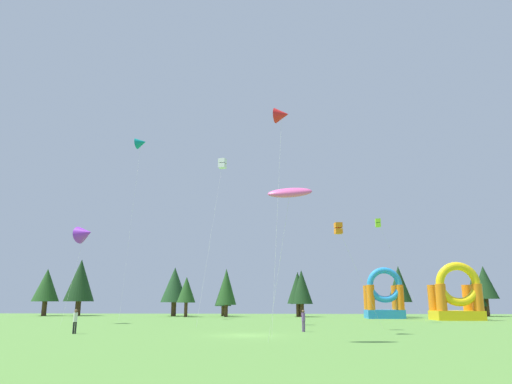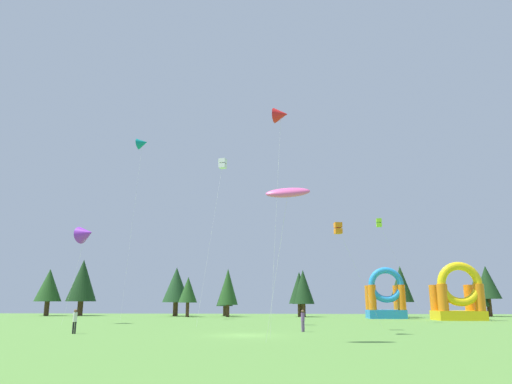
{
  "view_description": "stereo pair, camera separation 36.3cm",
  "coord_description": "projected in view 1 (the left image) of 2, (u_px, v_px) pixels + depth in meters",
  "views": [
    {
      "loc": [
        2.71,
        -34.9,
        2.37
      ],
      "look_at": [
        0.0,
        10.46,
        12.99
      ],
      "focal_mm": 32.91,
      "sensor_mm": 36.0,
      "label": 1
    },
    {
      "loc": [
        3.07,
        -34.88,
        2.37
      ],
      "look_at": [
        0.0,
        10.46,
        12.99
      ],
      "focal_mm": 32.91,
      "sensor_mm": 36.0,
      "label": 2
    }
  ],
  "objects": [
    {
      "name": "person_left_edge",
      "position": [
        303.0,
        319.0,
        37.79
      ],
      "size": [
        0.41,
        0.41,
        1.71
      ],
      "rotation": [
        0.0,
        0.0,
        0.6
      ],
      "color": "#724C8C",
      "rests_on": "ground_plane"
    },
    {
      "name": "tree_row_7",
      "position": [
        302.0,
        287.0,
        74.7
      ],
      "size": [
        3.5,
        3.5,
        7.31
      ],
      "color": "#4C331E",
      "rests_on": "ground_plane"
    },
    {
      "name": "tree_row_6",
      "position": [
        298.0,
        288.0,
        75.19
      ],
      "size": [
        3.41,
        3.41,
        7.04
      ],
      "color": "#4C331E",
      "rests_on": "ground_plane"
    },
    {
      "name": "tree_row_8",
      "position": [
        399.0,
        284.0,
        73.47
      ],
      "size": [
        3.66,
        3.66,
        7.85
      ],
      "color": "#4C331E",
      "rests_on": "ground_plane"
    },
    {
      "name": "tree_row_10",
      "position": [
        484.0,
        283.0,
        77.38
      ],
      "size": [
        4.11,
        4.11,
        8.13
      ],
      "color": "#4C331E",
      "rests_on": "ground_plane"
    },
    {
      "name": "tree_row_5",
      "position": [
        226.0,
        287.0,
        74.72
      ],
      "size": [
        3.23,
        3.23,
        7.5
      ],
      "color": "#4C331E",
      "rests_on": "ground_plane"
    },
    {
      "name": "ground_plane",
      "position": [
        247.0,
        335.0,
        33.54
      ],
      "size": [
        120.0,
        120.0,
        0.0
      ],
      "primitive_type": "plane",
      "color": "#548438"
    },
    {
      "name": "tree_row_2",
      "position": [
        175.0,
        285.0,
        78.51
      ],
      "size": [
        4.49,
        4.49,
        7.97
      ],
      "color": "#4C331E",
      "rests_on": "ground_plane"
    },
    {
      "name": "kite_pink_parafoil",
      "position": [
        290.0,
        193.0,
        29.99
      ],
      "size": [
        2.97,
        1.38,
        9.75
      ],
      "color": "#EA599E",
      "rests_on": "ground_plane"
    },
    {
      "name": "kite_orange_box",
      "position": [
        338.0,
        228.0,
        41.89
      ],
      "size": [
        3.93,
        0.99,
        9.25
      ],
      "color": "orange",
      "rests_on": "ground_plane"
    },
    {
      "name": "tree_row_3",
      "position": [
        186.0,
        290.0,
        74.34
      ],
      "size": [
        2.94,
        2.94,
        6.21
      ],
      "color": "#4C331E",
      "rests_on": "ground_plane"
    },
    {
      "name": "kite_teal_delta",
      "position": [
        141.0,
        143.0,
        69.73
      ],
      "size": [
        1.85,
        4.73,
        26.32
      ],
      "color": "#0C7F7A",
      "rests_on": "ground_plane"
    },
    {
      "name": "person_far_side",
      "position": [
        75.0,
        319.0,
        35.36
      ],
      "size": [
        0.35,
        0.35,
        1.79
      ],
      "rotation": [
        0.0,
        0.0,
        6.15
      ],
      "color": "black",
      "rests_on": "ground_plane"
    },
    {
      "name": "tree_row_4",
      "position": [
        223.0,
        293.0,
        79.19
      ],
      "size": [
        2.79,
        2.79,
        5.98
      ],
      "color": "#4C331E",
      "rests_on": "ground_plane"
    },
    {
      "name": "kite_white_box",
      "position": [
        222.0,
        164.0,
        52.04
      ],
      "size": [
        1.9,
        5.98,
        17.84
      ],
      "color": "white",
      "rests_on": "ground_plane"
    },
    {
      "name": "kite_red_delta",
      "position": [
        282.0,
        115.0,
        38.41
      ],
      "size": [
        1.6,
        3.94,
        17.92
      ],
      "color": "red",
      "rests_on": "ground_plane"
    },
    {
      "name": "kite_lime_box",
      "position": [
        378.0,
        223.0,
        57.27
      ],
      "size": [
        4.89,
        0.72,
        12.24
      ],
      "color": "#8CD826",
      "rests_on": "ground_plane"
    },
    {
      "name": "tree_row_9",
      "position": [
        474.0,
        289.0,
        77.02
      ],
      "size": [
        3.32,
        3.32,
        7.33
      ],
      "color": "#4C331E",
      "rests_on": "ground_plane"
    },
    {
      "name": "tree_row_1",
      "position": [
        80.0,
        280.0,
        80.82
      ],
      "size": [
        5.04,
        5.04,
        9.51
      ],
      "color": "#4C331E",
      "rests_on": "ground_plane"
    },
    {
      "name": "inflatable_yellow_castle",
      "position": [
        384.0,
        300.0,
        66.85
      ],
      "size": [
        5.17,
        3.92,
        7.13
      ],
      "color": "#268CD8",
      "rests_on": "ground_plane"
    },
    {
      "name": "kite_purple_delta",
      "position": [
        85.0,
        234.0,
        53.45
      ],
      "size": [
        2.58,
        3.53,
        11.01
      ],
      "color": "purple",
      "rests_on": "ground_plane"
    },
    {
      "name": "tree_row_0",
      "position": [
        47.0,
        285.0,
        80.05
      ],
      "size": [
        4.45,
        4.45,
        7.86
      ],
      "color": "#4C331E",
      "rests_on": "ground_plane"
    },
    {
      "name": "inflatable_blue_arch",
      "position": [
        457.0,
        299.0,
        60.82
      ],
      "size": [
        5.88,
        4.69,
        7.36
      ],
      "color": "yellow",
      "rests_on": "ground_plane"
    }
  ]
}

